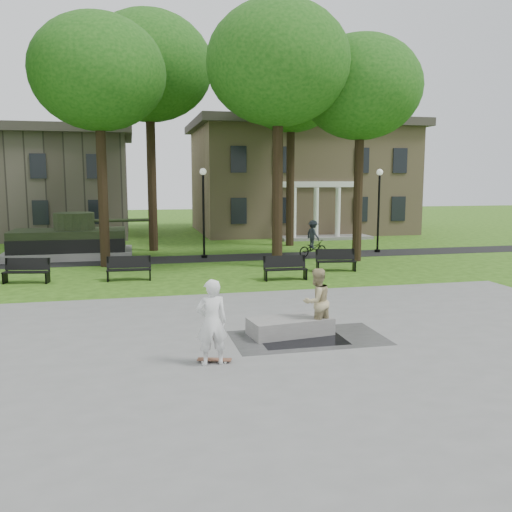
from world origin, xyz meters
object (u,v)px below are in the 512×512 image
at_px(skateboarder, 212,322).
at_px(cyclist, 313,242).
at_px(park_bench_0, 26,270).
at_px(friend_watching, 317,301).
at_px(concrete_block, 290,326).

bearing_deg(skateboarder, cyclist, -120.48).
distance_m(cyclist, park_bench_0, 14.47).
xyz_separation_m(friend_watching, park_bench_0, (-8.97, 9.65, -0.39)).
relative_size(skateboarder, park_bench_0, 1.06).
height_order(concrete_block, skateboarder, skateboarder).
relative_size(friend_watching, park_bench_0, 0.97).
bearing_deg(concrete_block, friend_watching, -10.11).
bearing_deg(concrete_block, skateboarder, -141.44).
bearing_deg(concrete_block, park_bench_0, 130.97).
bearing_deg(cyclist, concrete_block, 141.54).
distance_m(concrete_block, cyclist, 15.11).
height_order(skateboarder, cyclist, skateboarder).
distance_m(friend_watching, cyclist, 14.98).
distance_m(concrete_block, friend_watching, 0.98).
bearing_deg(skateboarder, friend_watching, -154.30).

